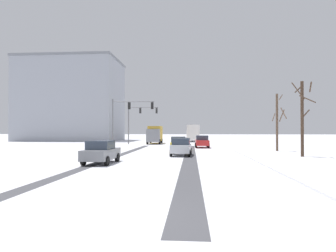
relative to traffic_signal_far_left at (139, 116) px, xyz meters
name	(u,v)px	position (x,y,z in m)	size (l,w,h in m)	color
ground_plane	(100,215)	(6.18, -40.78, -4.60)	(300.00, 300.00, 0.00)	white
wheel_track_left_lane	(190,158)	(8.61, -23.42, -4.59)	(1.09, 38.19, 0.01)	#4C4C51
wheel_track_right_lane	(114,157)	(2.02, -23.42, -4.59)	(0.83, 38.19, 0.01)	#4C4C51
sidewalk_kerb_right	(278,160)	(15.45, -25.15, -4.54)	(4.00, 38.19, 0.12)	white
traffic_signal_far_left	(139,116)	(0.00, 0.00, 0.00)	(5.02, 0.47, 6.50)	slate
traffic_signal_near_left	(127,113)	(0.24, -10.06, 0.03)	(5.66, 0.41, 6.50)	slate
car_red_lead	(202,142)	(10.13, -8.71, -3.78)	(1.89, 4.13, 1.62)	red
car_yellow_cab_second	(178,144)	(7.28, -15.79, -3.78)	(1.95, 4.16, 1.62)	yellow
car_silver_third	(181,147)	(7.78, -21.28, -3.78)	(1.96, 4.16, 1.62)	#B7BABF
car_grey_fourth	(101,152)	(2.36, -28.26, -3.78)	(1.92, 4.15, 1.62)	slate
bus_oncoming	(193,132)	(9.14, 13.34, -2.61)	(2.81, 11.04, 3.38)	silver
box_truck_delivery	(155,134)	(2.39, 2.48, -2.96)	(2.45, 7.46, 3.02)	slate
bare_tree_sidewalk_mid	(303,116)	(18.59, -21.56, -0.95)	(1.87, 1.64, 6.71)	#423023
bare_tree_sidewalk_far	(278,121)	(18.39, -14.52, -1.25)	(1.72, 1.83, 6.44)	brown
office_building_far_left_block	(72,100)	(-17.92, 15.83, 4.39)	(21.10, 14.36, 17.96)	#9399A3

